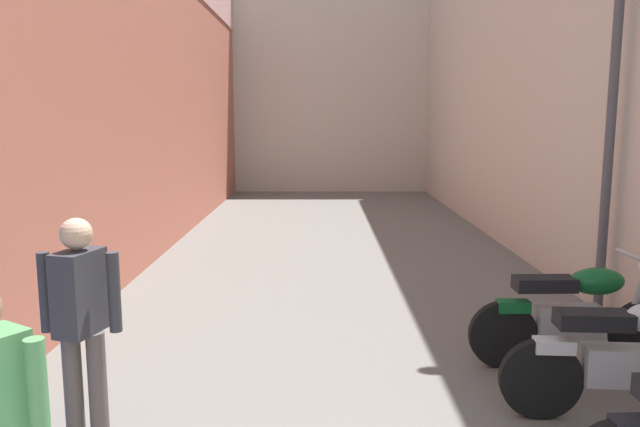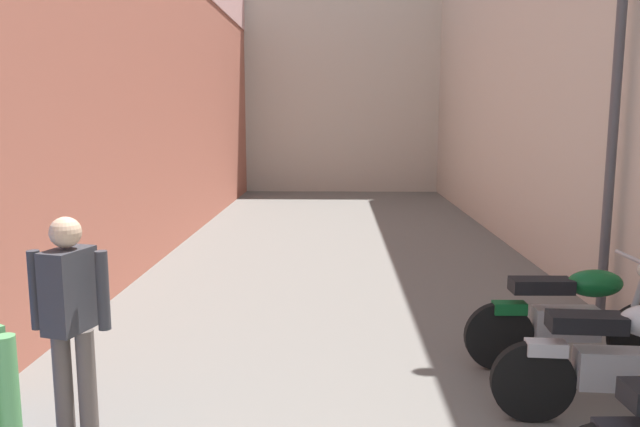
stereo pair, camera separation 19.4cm
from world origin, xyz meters
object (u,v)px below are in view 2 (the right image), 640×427
motorcycle_third (626,359)px  motorcycle_fourth (573,314)px  street_lamp (611,41)px  pedestrian_mid_alley (71,316)px

motorcycle_third → motorcycle_fourth: 0.99m
street_lamp → motorcycle_third: bearing=-107.3°
motorcycle_fourth → pedestrian_mid_alley: (-3.78, -1.41, 0.42)m
motorcycle_third → pedestrian_mid_alley: bearing=-173.7°
motorcycle_fourth → pedestrian_mid_alley: bearing=-159.6°
motorcycle_third → pedestrian_mid_alley: 3.83m
pedestrian_mid_alley → motorcycle_fourth: bearing=20.4°
motorcycle_fourth → pedestrian_mid_alley: pedestrian_mid_alley is taller
motorcycle_fourth → street_lamp: street_lamp is taller
motorcycle_fourth → street_lamp: (0.71, 1.27, 2.46)m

